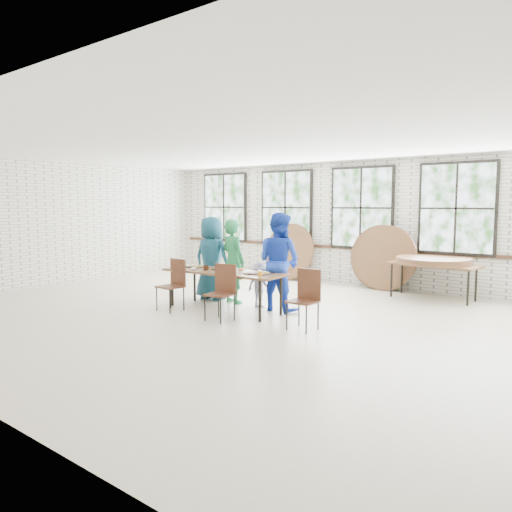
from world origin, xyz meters
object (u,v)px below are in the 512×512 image
at_px(dining_table, 224,274).
at_px(storage_table, 433,266).
at_px(chair_near_left, 174,280).
at_px(chair_near_right, 223,287).

distance_m(dining_table, storage_table, 4.40).
bearing_deg(dining_table, storage_table, 49.57).
bearing_deg(chair_near_left, dining_table, 40.11).
xyz_separation_m(chair_near_left, chair_near_right, (1.24, -0.03, 0.00)).
xyz_separation_m(dining_table, storage_table, (2.63, 3.52, -0.00)).
distance_m(dining_table, chair_near_right, 0.76).
relative_size(dining_table, chair_near_right, 2.58).
relative_size(chair_near_left, storage_table, 0.51).
height_order(chair_near_left, storage_table, chair_near_left).
xyz_separation_m(chair_near_right, storage_table, (2.14, 4.10, 0.13)).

